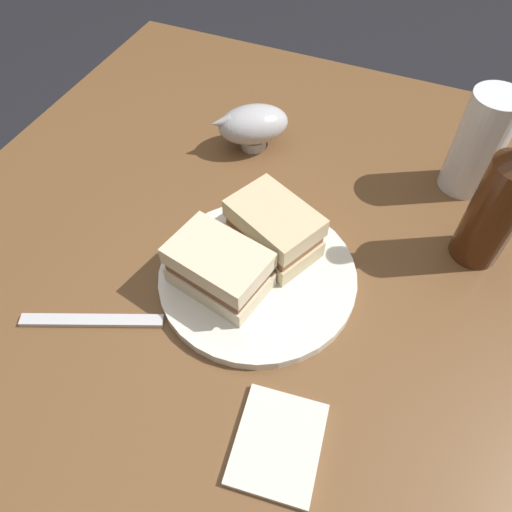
# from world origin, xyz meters

# --- Properties ---
(ground_plane) EXTENTS (6.00, 6.00, 0.00)m
(ground_plane) POSITION_xyz_m (0.00, 0.00, 0.00)
(ground_plane) COLOR black
(dining_table) EXTENTS (1.07, 0.98, 0.70)m
(dining_table) POSITION_xyz_m (0.00, 0.00, 0.35)
(dining_table) COLOR brown
(dining_table) RESTS_ON ground
(plate) EXTENTS (0.26, 0.26, 0.02)m
(plate) POSITION_xyz_m (-0.03, -0.02, 0.71)
(plate) COLOR silver
(plate) RESTS_ON dining_table
(sandwich_half_left) EXTENTS (0.12, 0.14, 0.07)m
(sandwich_half_left) POSITION_xyz_m (0.02, -0.02, 0.75)
(sandwich_half_left) COLOR beige
(sandwich_half_left) RESTS_ON plate
(sandwich_half_right) EXTENTS (0.10, 0.13, 0.07)m
(sandwich_half_right) POSITION_xyz_m (-0.06, 0.02, 0.75)
(sandwich_half_right) COLOR beige
(sandwich_half_right) RESTS_ON plate
(potato_wedge_front) EXTENTS (0.03, 0.04, 0.02)m
(potato_wedge_front) POSITION_xyz_m (0.04, 0.03, 0.73)
(potato_wedge_front) COLOR gold
(potato_wedge_front) RESTS_ON plate
(potato_wedge_middle) EXTENTS (0.05, 0.04, 0.02)m
(potato_wedge_middle) POSITION_xyz_m (-0.02, 0.07, 0.73)
(potato_wedge_middle) COLOR gold
(potato_wedge_middle) RESTS_ON plate
(potato_wedge_back) EXTENTS (0.03, 0.05, 0.01)m
(potato_wedge_back) POSITION_xyz_m (-0.02, 0.02, 0.73)
(potato_wedge_back) COLOR #AD702D
(potato_wedge_back) RESTS_ON plate
(pint_glass) EXTENTS (0.07, 0.07, 0.16)m
(pint_glass) POSITION_xyz_m (0.27, -0.24, 0.77)
(pint_glass) COLOR white
(pint_glass) RESTS_ON dining_table
(gravy_boat) EXTENTS (0.13, 0.14, 0.07)m
(gravy_boat) POSITION_xyz_m (0.22, 0.10, 0.75)
(gravy_boat) COLOR #B7B7BC
(gravy_boat) RESTS_ON dining_table
(cider_bottle) EXTENTS (0.07, 0.07, 0.25)m
(cider_bottle) POSITION_xyz_m (0.13, -0.28, 0.80)
(cider_bottle) COLOR #47230F
(cider_bottle) RESTS_ON dining_table
(napkin) EXTENTS (0.12, 0.10, 0.01)m
(napkin) POSITION_xyz_m (-0.22, -0.12, 0.71)
(napkin) COLOR silver
(napkin) RESTS_ON dining_table
(fork) EXTENTS (0.08, 0.17, 0.01)m
(fork) POSITION_xyz_m (-0.17, 0.15, 0.71)
(fork) COLOR silver
(fork) RESTS_ON dining_table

